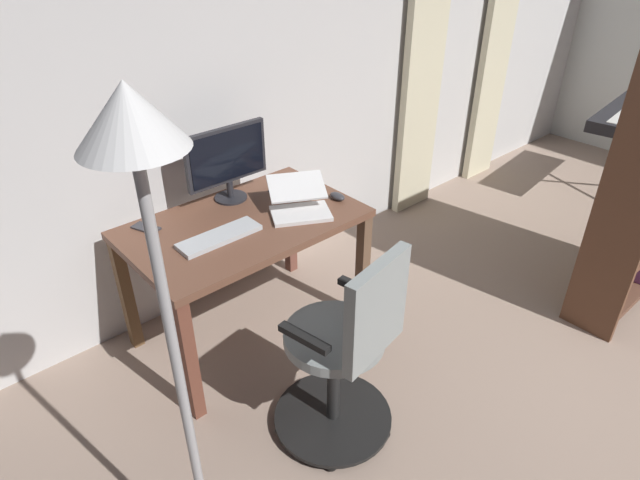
% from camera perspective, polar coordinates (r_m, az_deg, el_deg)
% --- Properties ---
extents(back_room_partition, '(5.87, 0.10, 2.70)m').
position_cam_1_polar(back_room_partition, '(3.85, 5.16, 20.15)').
color(back_room_partition, silver).
rests_on(back_room_partition, ground).
extents(curtain_left_panel, '(0.36, 0.06, 2.30)m').
position_cam_1_polar(curtain_left_panel, '(4.93, 18.19, 19.05)').
color(curtain_left_panel, beige).
rests_on(curtain_left_panel, ground).
extents(curtain_right_panel, '(0.39, 0.06, 2.30)m').
position_cam_1_polar(curtain_right_panel, '(4.17, 10.92, 17.89)').
color(curtain_right_panel, beige).
rests_on(curtain_right_panel, ground).
extents(desk, '(1.20, 0.74, 0.73)m').
position_cam_1_polar(desk, '(2.87, -7.94, 0.32)').
color(desk, brown).
rests_on(desk, ground).
extents(office_chair, '(0.56, 0.56, 1.01)m').
position_cam_1_polar(office_chair, '(2.37, 2.69, -12.01)').
color(office_chair, black).
rests_on(office_chair, ground).
extents(computer_monitor, '(0.49, 0.18, 0.41)m').
position_cam_1_polar(computer_monitor, '(2.95, -9.81, 8.43)').
color(computer_monitor, '#232328').
rests_on(computer_monitor, desk).
extents(computer_keyboard, '(0.42, 0.13, 0.02)m').
position_cam_1_polar(computer_keyboard, '(2.67, -10.57, 0.34)').
color(computer_keyboard, '#B7BCC1').
rests_on(computer_keyboard, desk).
extents(laptop, '(0.41, 0.41, 0.16)m').
position_cam_1_polar(laptop, '(2.85, -2.21, 3.88)').
color(laptop, white).
rests_on(laptop, desk).
extents(computer_mouse, '(0.06, 0.10, 0.04)m').
position_cam_1_polar(computer_mouse, '(2.99, 1.84, 4.64)').
color(computer_mouse, '#333338').
rests_on(computer_mouse, desk).
extents(cell_phone_by_monitor, '(0.08, 0.15, 0.01)m').
position_cam_1_polar(cell_phone_by_monitor, '(3.06, -4.15, 4.97)').
color(cell_phone_by_monitor, '#232328').
rests_on(cell_phone_by_monitor, desk).
extents(cell_phone_face_up, '(0.12, 0.16, 0.01)m').
position_cam_1_polar(cell_phone_face_up, '(2.85, -17.91, 1.23)').
color(cell_phone_face_up, '#333338').
rests_on(cell_phone_face_up, desk).
extents(piano_keyboard, '(1.07, 0.45, 0.76)m').
position_cam_1_polar(piano_keyboard, '(5.07, 29.71, 11.35)').
color(piano_keyboard, black).
rests_on(piano_keyboard, ground).
extents(floor_lamp, '(0.28, 0.28, 1.83)m').
position_cam_1_polar(floor_lamp, '(1.36, -16.64, -3.35)').
color(floor_lamp, black).
rests_on(floor_lamp, ground).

